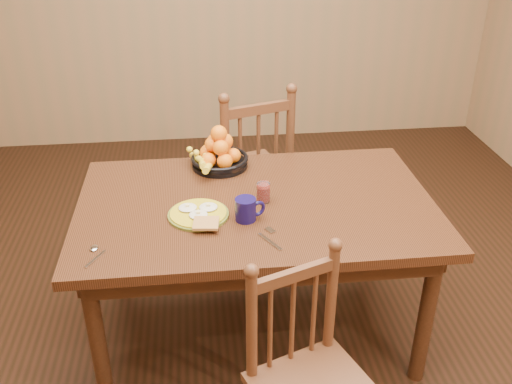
{
  "coord_description": "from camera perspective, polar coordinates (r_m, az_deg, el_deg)",
  "views": [
    {
      "loc": [
        -0.25,
        -2.21,
        2.03
      ],
      "look_at": [
        0.0,
        0.0,
        0.8
      ],
      "focal_mm": 40.0,
      "sensor_mm": 36.0,
      "label": 1
    }
  ],
  "objects": [
    {
      "name": "room",
      "position": [
        2.33,
        -0.0,
        11.95
      ],
      "size": [
        4.52,
        5.02,
        2.72
      ],
      "color": "black",
      "rests_on": "ground"
    },
    {
      "name": "spoon",
      "position": [
        2.31,
        -15.86,
        -5.75
      ],
      "size": [
        0.07,
        0.15,
        0.01
      ],
      "rotation": [
        0.0,
        0.0,
        -0.52
      ],
      "color": "silver",
      "rests_on": "dining_table"
    },
    {
      "name": "chair_near",
      "position": [
        2.17,
        5.43,
        -18.37
      ],
      "size": [
        0.52,
        0.51,
        0.9
      ],
      "rotation": [
        0.0,
        0.0,
        0.37
      ],
      "color": "#492915",
      "rests_on": "ground"
    },
    {
      "name": "fork",
      "position": [
        2.31,
        1.42,
        -4.58
      ],
      "size": [
        0.08,
        0.18,
        0.0
      ],
      "rotation": [
        0.0,
        0.0,
        0.52
      ],
      "color": "silver",
      "rests_on": "dining_table"
    },
    {
      "name": "chair_far",
      "position": [
        3.36,
        -0.88,
        1.94
      ],
      "size": [
        0.59,
        0.58,
        1.05
      ],
      "rotation": [
        0.0,
        0.0,
        3.45
      ],
      "color": "#492915",
      "rests_on": "ground"
    },
    {
      "name": "juice_glass",
      "position": [
        2.55,
        0.74,
        -0.09
      ],
      "size": [
        0.06,
        0.06,
        0.09
      ],
      "color": "silver",
      "rests_on": "dining_table"
    },
    {
      "name": "breakfast_plate",
      "position": [
        2.46,
        -5.74,
        -2.2
      ],
      "size": [
        0.26,
        0.29,
        0.04
      ],
      "color": "#59601E",
      "rests_on": "dining_table"
    },
    {
      "name": "dining_table",
      "position": [
        2.61,
        -0.0,
        -2.6
      ],
      "size": [
        1.6,
        1.0,
        0.75
      ],
      "color": "black",
      "rests_on": "ground"
    },
    {
      "name": "coffee_mug",
      "position": [
        2.41,
        -0.94,
        -1.72
      ],
      "size": [
        0.13,
        0.09,
        0.1
      ],
      "color": "#0F0A37",
      "rests_on": "dining_table"
    },
    {
      "name": "fruit_bowl",
      "position": [
        2.86,
        -3.8,
        3.77
      ],
      "size": [
        0.32,
        0.32,
        0.22
      ],
      "color": "black",
      "rests_on": "dining_table"
    }
  ]
}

